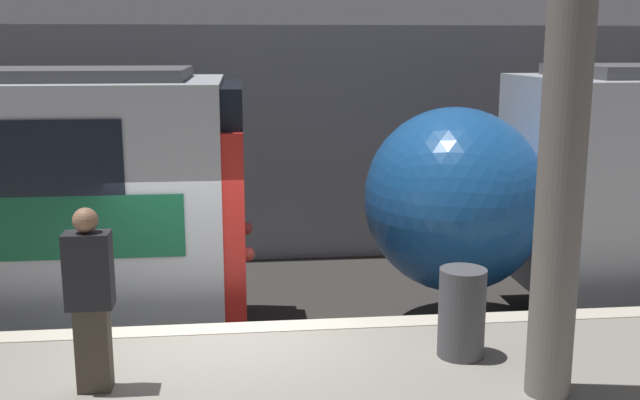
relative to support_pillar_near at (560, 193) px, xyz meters
The scene contains 4 objects.
station_rear_barrier 8.56m from the support_pillar_near, 108.89° to the left, with size 50.00×0.15×4.32m.
support_pillar_near is the anchor object (origin of this frame).
person_waiting 3.94m from the support_pillar_near, behind, with size 0.38×0.24×1.59m.
trash_bin 1.63m from the support_pillar_near, 121.25° to the left, with size 0.44×0.44×0.85m.
Camera 1 is at (0.21, -7.53, 3.97)m, focal length 42.00 mm.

